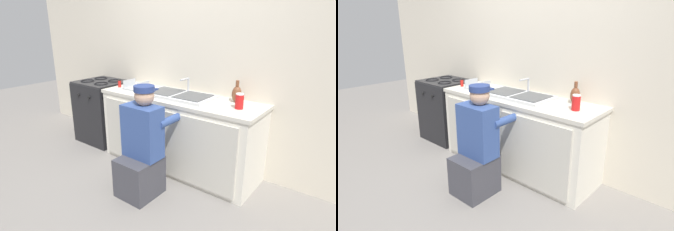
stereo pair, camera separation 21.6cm
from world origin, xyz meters
TOP-DOWN VIEW (x-y plane):
  - ground_plane at (0.00, 0.00)m, footprint 12.00×12.00m
  - back_wall at (0.00, 0.65)m, footprint 6.00×0.10m
  - counter_cabinet at (0.00, 0.29)m, footprint 1.90×0.62m
  - countertop at (0.00, 0.30)m, footprint 1.94×0.62m
  - sink_double_basin at (0.00, 0.30)m, footprint 0.80×0.44m
  - stove_range at (-1.34, 0.30)m, footprint 0.65×0.62m
  - plumber_person at (0.04, -0.38)m, footprint 0.42×0.61m
  - spice_bottle_red at (-0.88, 0.22)m, footprint 0.04×0.04m
  - soda_cup_red at (0.73, 0.27)m, footprint 0.08×0.08m
  - dish_rack_tray at (-0.62, 0.26)m, footprint 0.28×0.22m
  - vase_decorative at (0.61, 0.48)m, footprint 0.10×0.10m

SIDE VIEW (x-z plane):
  - ground_plane at x=0.00m, z-range 0.00..0.00m
  - counter_cabinet at x=0.00m, z-range 0.00..0.83m
  - stove_range at x=-1.34m, z-range 0.00..0.88m
  - plumber_person at x=0.04m, z-range -0.09..1.01m
  - countertop at x=0.00m, z-range 0.83..0.87m
  - sink_double_basin at x=0.00m, z-range 0.79..0.98m
  - dish_rack_tray at x=-0.62m, z-range 0.84..0.95m
  - spice_bottle_red at x=-0.88m, z-range 0.86..0.97m
  - soda_cup_red at x=0.73m, z-range 0.87..1.02m
  - vase_decorative at x=0.61m, z-range 0.84..1.07m
  - back_wall at x=0.00m, z-range 0.00..2.50m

